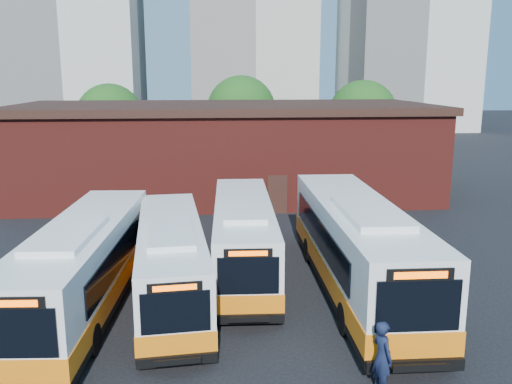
{
  "coord_description": "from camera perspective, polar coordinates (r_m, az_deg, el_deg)",
  "views": [
    {
      "loc": [
        -1.06,
        -18.13,
        8.32
      ],
      "look_at": [
        0.92,
        4.96,
        3.33
      ],
      "focal_mm": 38.0,
      "sensor_mm": 36.0,
      "label": 1
    }
  ],
  "objects": [
    {
      "name": "bus_mideast",
      "position": [
        23.35,
        -1.33,
        -4.96
      ],
      "size": [
        2.82,
        11.81,
        3.19
      ],
      "rotation": [
        0.0,
        0.0,
        -0.03
      ],
      "color": "white",
      "rests_on": "ground"
    },
    {
      "name": "bus_east",
      "position": [
        21.56,
        10.56,
        -5.99
      ],
      "size": [
        3.02,
        13.65,
        3.7
      ],
      "rotation": [
        0.0,
        0.0,
        -0.01
      ],
      "color": "white",
      "rests_on": "ground"
    },
    {
      "name": "tree_east",
      "position": [
        51.22,
        11.16,
        8.03
      ],
      "size": [
        6.24,
        6.24,
        7.96
      ],
      "color": "#382314",
      "rests_on": "ground"
    },
    {
      "name": "ground",
      "position": [
        19.98,
        -1.43,
        -12.46
      ],
      "size": [
        220.0,
        220.0,
        0.0
      ],
      "primitive_type": "plane",
      "color": "black"
    },
    {
      "name": "depot_building",
      "position": [
        38.48,
        -3.28,
        4.58
      ],
      "size": [
        28.6,
        12.6,
        6.4
      ],
      "color": "maroon",
      "rests_on": "ground"
    },
    {
      "name": "bus_west",
      "position": [
        20.53,
        -17.7,
        -7.77
      ],
      "size": [
        3.28,
        12.47,
        3.36
      ],
      "rotation": [
        0.0,
        0.0,
        -0.06
      ],
      "color": "white",
      "rests_on": "ground"
    },
    {
      "name": "transit_worker",
      "position": [
        15.41,
        13.13,
        -16.52
      ],
      "size": [
        0.68,
        0.85,
        2.01
      ],
      "primitive_type": "imported",
      "rotation": [
        0.0,
        0.0,
        1.88
      ],
      "color": "#121A36",
      "rests_on": "ground"
    },
    {
      "name": "tree_mid",
      "position": [
        52.32,
        -1.55,
        8.61
      ],
      "size": [
        6.56,
        6.56,
        8.36
      ],
      "color": "#382314",
      "rests_on": "ground"
    },
    {
      "name": "tree_west",
      "position": [
        51.05,
        -15.1,
        7.62
      ],
      "size": [
        6.0,
        6.0,
        7.65
      ],
      "color": "#382314",
      "rests_on": "ground"
    },
    {
      "name": "bus_midwest",
      "position": [
        20.83,
        -8.92,
        -7.43
      ],
      "size": [
        3.32,
        11.41,
        3.07
      ],
      "rotation": [
        0.0,
        0.0,
        0.09
      ],
      "color": "white",
      "rests_on": "ground"
    }
  ]
}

